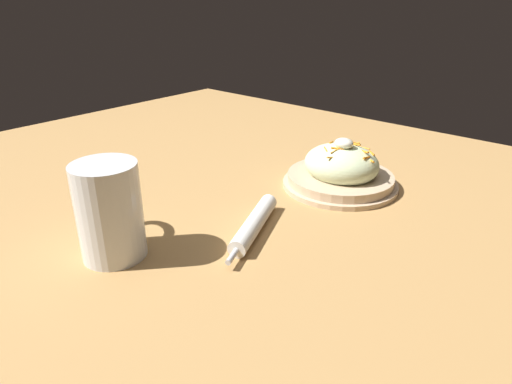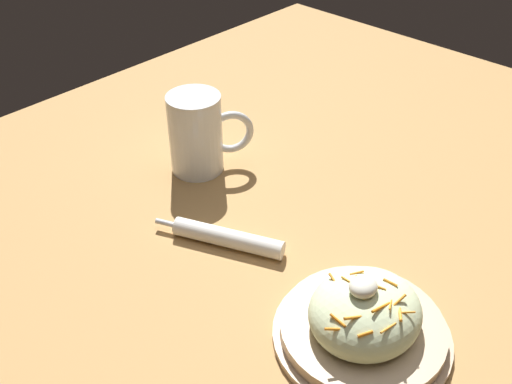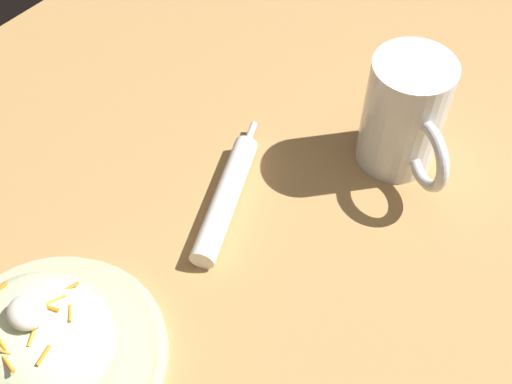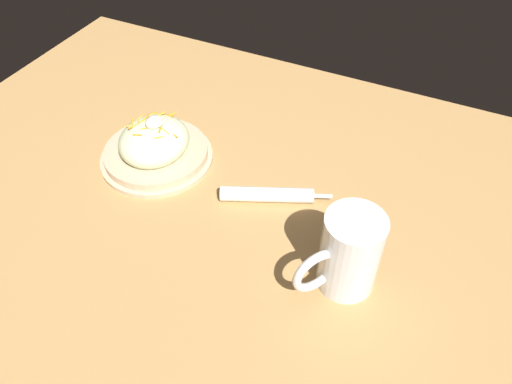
% 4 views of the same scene
% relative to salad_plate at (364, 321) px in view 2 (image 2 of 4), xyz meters
% --- Properties ---
extents(ground_plane, '(1.43, 1.43, 0.00)m').
position_rel_salad_plate_xyz_m(ground_plane, '(0.23, 0.19, -0.03)').
color(ground_plane, '#B2844C').
extents(salad_plate, '(0.24, 0.24, 0.11)m').
position_rel_salad_plate_xyz_m(salad_plate, '(0.00, 0.00, 0.00)').
color(salad_plate, '#D1B28E').
rests_on(salad_plate, ground_plane).
extents(beer_mug, '(0.14, 0.11, 0.15)m').
position_rel_salad_plate_xyz_m(beer_mug, '(0.12, 0.45, 0.03)').
color(beer_mug, white).
rests_on(beer_mug, ground_plane).
extents(napkin_roll, '(0.10, 0.21, 0.03)m').
position_rel_salad_plate_xyz_m(napkin_roll, '(0.01, 0.26, -0.02)').
color(napkin_roll, white).
rests_on(napkin_roll, ground_plane).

